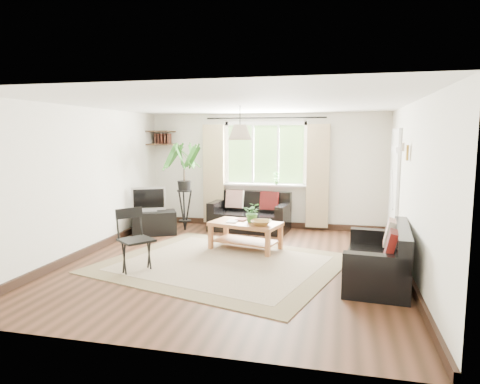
% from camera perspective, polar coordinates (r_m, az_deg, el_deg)
% --- Properties ---
extents(floor, '(5.50, 5.50, 0.00)m').
position_cam_1_polar(floor, '(6.63, -0.81, -9.48)').
color(floor, black).
rests_on(floor, ground).
extents(ceiling, '(5.50, 5.50, 0.00)m').
position_cam_1_polar(ceiling, '(6.36, -0.85, 11.68)').
color(ceiling, white).
rests_on(ceiling, floor).
extents(wall_back, '(5.00, 0.02, 2.40)m').
position_cam_1_polar(wall_back, '(9.06, 3.42, 2.84)').
color(wall_back, silver).
rests_on(wall_back, floor).
extents(wall_front, '(5.00, 0.02, 2.40)m').
position_cam_1_polar(wall_front, '(3.81, -10.98, -3.83)').
color(wall_front, silver).
rests_on(wall_front, floor).
extents(wall_left, '(0.02, 5.50, 2.40)m').
position_cam_1_polar(wall_left, '(7.40, -19.96, 1.34)').
color(wall_left, silver).
rests_on(wall_left, floor).
extents(wall_right, '(0.02, 5.50, 2.40)m').
position_cam_1_polar(wall_right, '(6.27, 21.93, 0.20)').
color(wall_right, silver).
rests_on(wall_right, floor).
extents(rug, '(4.01, 3.68, 0.02)m').
position_cam_1_polar(rug, '(6.61, -2.43, -9.47)').
color(rug, '#C2B496').
rests_on(rug, floor).
extents(window, '(2.50, 0.16, 2.16)m').
position_cam_1_polar(window, '(9.00, 3.39, 5.04)').
color(window, white).
rests_on(window, wall_back).
extents(door, '(0.06, 0.96, 2.06)m').
position_cam_1_polar(door, '(7.96, 19.85, 0.30)').
color(door, silver).
rests_on(door, wall_right).
extents(corner_shelf, '(0.50, 0.50, 0.34)m').
position_cam_1_polar(corner_shelf, '(9.45, -10.49, 7.11)').
color(corner_shelf, black).
rests_on(corner_shelf, wall_back).
extents(pendant_lamp, '(0.36, 0.36, 0.54)m').
position_cam_1_polar(pendant_lamp, '(6.73, -0.00, 8.47)').
color(pendant_lamp, beige).
rests_on(pendant_lamp, ceiling).
extents(wall_sconce, '(0.12, 0.12, 0.28)m').
position_cam_1_polar(wall_sconce, '(6.51, 21.16, 5.27)').
color(wall_sconce, beige).
rests_on(wall_sconce, wall_right).
extents(sofa_back, '(1.66, 0.94, 0.75)m').
position_cam_1_polar(sofa_back, '(8.77, 1.27, -2.75)').
color(sofa_back, black).
rests_on(sofa_back, floor).
extents(sofa_right, '(1.62, 0.91, 0.73)m').
position_cam_1_polar(sofa_right, '(6.00, 17.81, -8.06)').
color(sofa_right, black).
rests_on(sofa_right, floor).
extents(coffee_table, '(1.29, 0.90, 0.48)m').
position_cam_1_polar(coffee_table, '(7.34, 0.74, -5.88)').
color(coffee_table, brown).
rests_on(coffee_table, floor).
extents(table_plant, '(0.31, 0.27, 0.34)m').
position_cam_1_polar(table_plant, '(7.25, 1.68, -2.73)').
color(table_plant, '#346F2C').
rests_on(table_plant, coffee_table).
extents(bowl, '(0.37, 0.37, 0.08)m').
position_cam_1_polar(bowl, '(7.04, 2.83, -4.13)').
color(bowl, olive).
rests_on(bowl, coffee_table).
extents(book_a, '(0.18, 0.24, 0.02)m').
position_cam_1_polar(book_a, '(7.33, -1.71, -3.91)').
color(book_a, silver).
rests_on(book_a, coffee_table).
extents(book_b, '(0.22, 0.27, 0.02)m').
position_cam_1_polar(book_b, '(7.50, -0.41, -3.62)').
color(book_b, brown).
rests_on(book_b, coffee_table).
extents(tv_stand, '(0.98, 0.82, 0.46)m').
position_cam_1_polar(tv_stand, '(8.63, -11.40, -4.05)').
color(tv_stand, black).
rests_on(tv_stand, floor).
extents(tv, '(0.68, 0.49, 0.50)m').
position_cam_1_polar(tv, '(8.59, -12.08, -0.87)').
color(tv, '#A5A5AA').
rests_on(tv, tv_stand).
extents(palm_stand, '(0.86, 0.86, 1.81)m').
position_cam_1_polar(palm_stand, '(8.80, -7.43, 0.70)').
color(palm_stand, black).
rests_on(palm_stand, floor).
extents(folding_chair, '(0.66, 0.66, 0.90)m').
position_cam_1_polar(folding_chair, '(6.28, -13.65, -6.40)').
color(folding_chair, black).
rests_on(folding_chair, floor).
extents(sill_plant, '(0.14, 0.10, 0.27)m').
position_cam_1_polar(sill_plant, '(8.92, 4.86, 1.88)').
color(sill_plant, '#2D6023').
rests_on(sill_plant, window).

